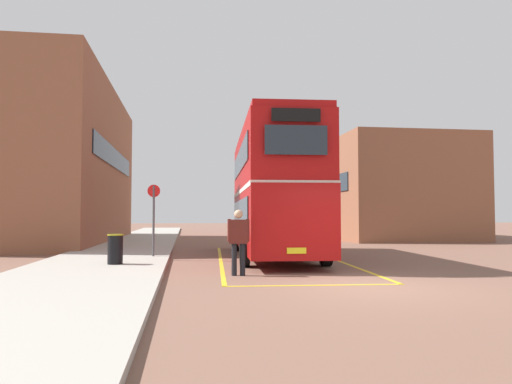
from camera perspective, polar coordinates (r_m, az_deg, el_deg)
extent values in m
plane|color=brown|center=(25.19, 0.87, -6.27)|extent=(135.60, 135.60, 0.00)
cube|color=#A39E93|center=(27.39, -13.57, -5.76)|extent=(4.00, 57.60, 0.14)
cube|color=brown|center=(30.60, -21.49, 2.89)|extent=(5.80, 18.46, 8.89)
cube|color=#19232D|center=(30.10, -16.02, 3.75)|extent=(0.06, 14.03, 1.10)
cube|color=brown|center=(35.68, 14.12, 0.08)|extent=(8.16, 14.00, 6.48)
cube|color=#232D38|center=(34.35, 7.76, 0.67)|extent=(0.06, 10.64, 1.10)
cylinder|color=black|center=(21.63, -2.41, -5.53)|extent=(0.34, 1.01, 1.00)
cylinder|color=black|center=(21.89, 4.21, -5.49)|extent=(0.34, 1.01, 1.00)
cylinder|color=black|center=(15.09, -1.32, -6.78)|extent=(0.34, 1.01, 1.00)
cylinder|color=black|center=(15.45, 8.09, -6.66)|extent=(0.34, 1.01, 1.00)
cube|color=#A80F0F|center=(18.44, 1.95, -3.23)|extent=(3.03, 10.71, 2.10)
cube|color=#A80F0F|center=(18.54, 1.94, 3.27)|extent=(3.02, 10.50, 2.10)
cube|color=#A80F0F|center=(18.69, 1.94, 6.78)|extent=(2.92, 10.39, 0.20)
cube|color=silver|center=(18.46, 1.95, 0.03)|extent=(3.06, 10.60, 0.14)
cube|color=#232D38|center=(18.33, -1.90, -2.30)|extent=(0.52, 8.67, 0.84)
cube|color=#232D38|center=(18.44, -1.89, 3.61)|extent=(0.52, 8.67, 0.84)
cube|color=#232D38|center=(18.62, 5.74, -2.29)|extent=(0.52, 8.67, 0.84)
cube|color=#232D38|center=(18.73, 5.71, 3.53)|extent=(0.52, 8.67, 0.84)
cube|color=#232D38|center=(13.33, 4.68, 6.04)|extent=(1.70, 0.14, 0.80)
cube|color=black|center=(13.45, 4.67, 8.91)|extent=(1.34, 0.12, 0.36)
cube|color=#232D38|center=(23.72, 0.42, -2.14)|extent=(1.95, 0.15, 1.00)
cube|color=yellow|center=(13.21, 4.73, -6.80)|extent=(0.52, 0.06, 0.16)
cylinder|color=black|center=(41.81, -0.72, -4.20)|extent=(0.35, 0.94, 0.92)
cylinder|color=black|center=(42.47, 2.68, -4.17)|extent=(0.35, 0.94, 0.92)
cylinder|color=black|center=(37.08, 1.02, -4.40)|extent=(0.35, 0.94, 0.92)
cylinder|color=black|center=(37.83, 4.80, -4.35)|extent=(0.35, 0.94, 0.92)
cube|color=#B71414|center=(39.76, 1.90, -2.63)|extent=(3.31, 8.34, 2.60)
cube|color=silver|center=(39.78, 1.90, -0.68)|extent=(3.13, 8.00, 0.12)
cube|color=#232D38|center=(39.43, 0.13, -2.13)|extent=(0.69, 6.47, 0.96)
cube|color=#232D38|center=(40.12, 3.65, -2.13)|extent=(0.69, 6.47, 0.96)
cube|color=#232D38|center=(43.70, 0.43, -2.24)|extent=(1.99, 0.24, 1.10)
cylinder|color=black|center=(12.94, -1.57, -7.84)|extent=(0.14, 0.14, 0.83)
cylinder|color=black|center=(12.94, -2.55, -7.84)|extent=(0.14, 0.14, 0.83)
cube|color=#591E19|center=(12.90, -2.05, -4.61)|extent=(0.51, 0.27, 0.63)
cylinder|color=#591E19|center=(12.90, -0.97, -4.47)|extent=(0.09, 0.09, 0.59)
cylinder|color=#591E19|center=(12.89, -3.14, -4.46)|extent=(0.09, 0.09, 0.59)
sphere|color=tan|center=(12.87, -2.05, -2.58)|extent=(0.23, 0.23, 0.23)
cylinder|color=black|center=(15.08, -16.02, -6.46)|extent=(0.44, 0.44, 0.84)
cylinder|color=olive|center=(15.06, -15.99, -4.80)|extent=(0.47, 0.47, 0.04)
cylinder|color=#4C4C51|center=(17.58, -11.80, -3.30)|extent=(0.08, 0.08, 2.46)
cylinder|color=red|center=(17.60, -11.77, 0.13)|extent=(0.44, 0.05, 0.44)
cube|color=gold|center=(17.32, -4.12, -7.89)|extent=(0.84, 12.57, 0.01)
cube|color=gold|center=(17.84, 9.07, -7.71)|extent=(0.84, 12.57, 0.01)
cube|color=gold|center=(11.30, 6.80, -10.69)|extent=(4.15, 0.36, 0.01)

